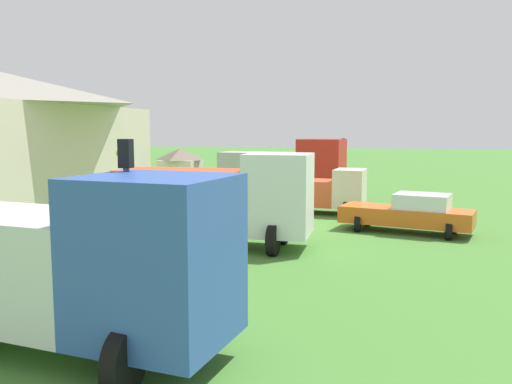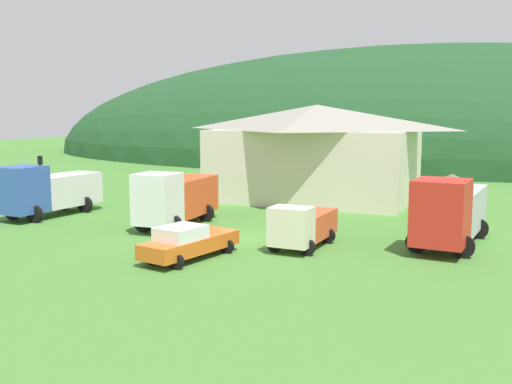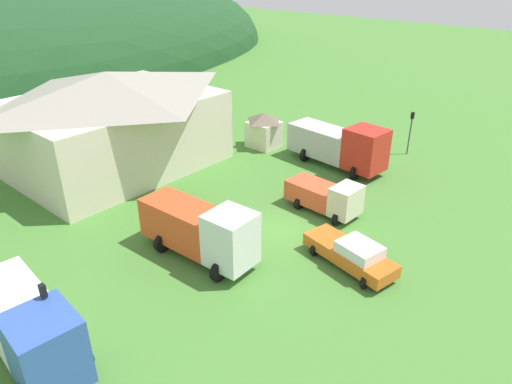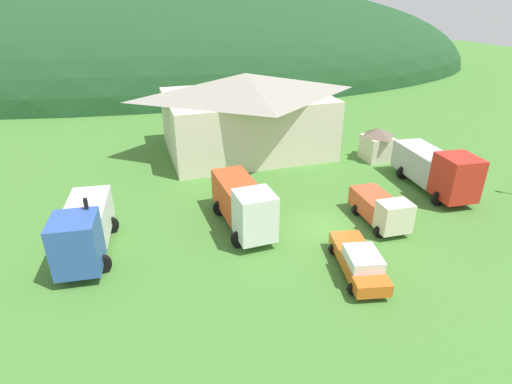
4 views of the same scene
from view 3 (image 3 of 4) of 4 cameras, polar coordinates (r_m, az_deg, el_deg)
name	(u,v)px [view 3 (image 3 of 4)]	position (r m, az deg, el deg)	size (l,w,h in m)	color
ground_plane	(284,230)	(28.72, 3.38, -4.64)	(200.00, 200.00, 0.00)	#477F33
depot_building	(112,119)	(37.75, -17.14, 8.48)	(15.92, 12.18, 7.43)	beige
play_shed_cream	(264,129)	(40.75, 0.97, 7.62)	(2.50, 2.64, 3.02)	beige
box_truck_blue	(29,327)	(21.34, -25.89, -14.61)	(3.54, 7.41, 3.49)	#3356AD
heavy_rig_white	(201,229)	(25.47, -6.67, -4.53)	(3.23, 7.18, 3.44)	white
light_truck_cream	(327,196)	(30.42, 8.58, -0.49)	(2.65, 5.04, 2.31)	beige
crane_truck_red	(341,145)	(37.06, 10.26, 5.70)	(3.73, 8.34, 3.68)	red
service_pickup_orange	(352,253)	(25.60, 11.56, -7.34)	(2.97, 5.61, 1.66)	orange
traffic_light_west	(50,318)	(20.27, -23.80, -13.82)	(0.20, 0.32, 4.11)	#4C4C51
traffic_light_east	(411,128)	(40.89, 18.30, 7.37)	(0.20, 0.32, 3.63)	#4C4C51
traffic_cone_near_pickup	(184,240)	(28.04, -8.75, -5.79)	(0.36, 0.36, 0.57)	orange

